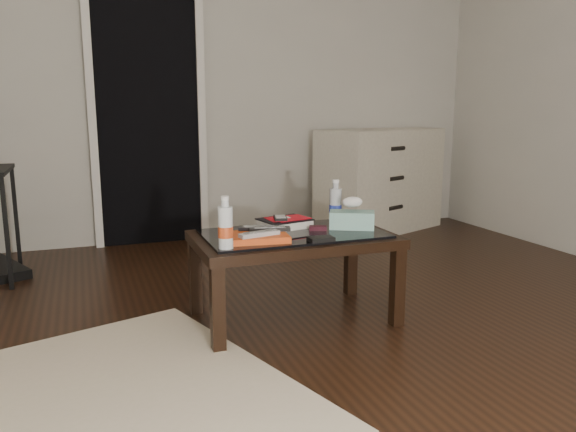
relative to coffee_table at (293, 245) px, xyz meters
name	(u,v)px	position (x,y,z in m)	size (l,w,h in m)	color
ground	(318,358)	(-0.07, -0.48, -0.40)	(5.00, 5.00, 0.00)	black
doorway	(148,115)	(-0.47, 1.99, 0.63)	(0.90, 0.08, 2.07)	black
coffee_table	(293,245)	(0.00, 0.00, 0.00)	(1.00, 0.60, 0.46)	black
dresser	(380,180)	(1.49, 1.75, 0.05)	(1.30, 0.91, 0.90)	beige
magazines	(258,237)	(-0.22, -0.10, 0.08)	(0.28, 0.21, 0.03)	#D24513
remote_silver	(259,234)	(-0.22, -0.14, 0.11)	(0.20, 0.05, 0.02)	#B0AFB4
remote_black_front	(270,229)	(-0.14, -0.05, 0.11)	(0.20, 0.05, 0.02)	black
remote_black_back	(259,228)	(-0.19, -0.02, 0.11)	(0.20, 0.05, 0.02)	black
textbook	(285,223)	(0.00, 0.13, 0.09)	(0.25, 0.20, 0.05)	black
dvd_mailers	(285,218)	(0.00, 0.14, 0.11)	(0.19, 0.14, 0.01)	red
ipod	(280,218)	(-0.03, 0.10, 0.12)	(0.06, 0.10, 0.02)	black
flip_phone	(318,228)	(0.14, 0.01, 0.08)	(0.09, 0.05, 0.02)	black
wallet	(321,239)	(0.06, -0.22, 0.07)	(0.12, 0.07, 0.02)	black
water_bottle_left	(225,222)	(-0.40, -0.20, 0.18)	(0.07, 0.07, 0.24)	silver
water_bottle_right	(335,201)	(0.30, 0.15, 0.18)	(0.07, 0.07, 0.24)	silver
tissue_box	(352,220)	(0.32, -0.01, 0.11)	(0.23, 0.12, 0.09)	teal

